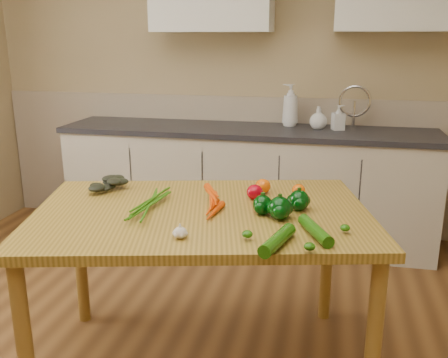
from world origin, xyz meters
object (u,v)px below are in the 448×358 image
object	(u,v)px
carrot_bunch	(193,200)
pepper_a	(263,205)
soap_bottle_c	(318,118)
pepper_c	(280,208)
soap_bottle_a	(290,105)
table	(202,229)
pepper_b	(299,201)
tomato_c	(298,190)
tomato_b	(263,186)
leafy_greens	(106,180)
soap_bottle_b	(338,117)
garlic_bulb	(180,233)
zucchini_b	(277,240)
tomato_a	(255,192)
zucchini_a	(315,230)

from	to	relation	value
carrot_bunch	pepper_a	world-z (taller)	pepper_a
soap_bottle_c	pepper_c	xyz separation A→B (m)	(-0.10, -1.74, -0.13)
soap_bottle_a	soap_bottle_c	bearing A→B (deg)	54.61
table	carrot_bunch	bearing A→B (deg)	142.72
pepper_b	tomato_c	size ratio (longest dim) A/B	1.44
table	soap_bottle_c	xyz separation A→B (m)	(0.45, 1.70, 0.26)
pepper_a	pepper_b	bearing A→B (deg)	28.92
carrot_bunch	tomato_b	distance (m)	0.41
soap_bottle_c	leafy_greens	distance (m)	1.82
carrot_bunch	pepper_b	xyz separation A→B (m)	(0.48, 0.07, 0.01)
soap_bottle_b	pepper_a	distance (m)	1.72
carrot_bunch	pepper_b	world-z (taller)	pepper_b
table	garlic_bulb	bearing A→B (deg)	-102.85
pepper_a	tomato_c	world-z (taller)	pepper_a
soap_bottle_c	zucchini_b	size ratio (longest dim) A/B	0.66
table	tomato_b	distance (m)	0.41
pepper_c	tomato_a	size ratio (longest dim) A/B	1.26
pepper_c	zucchini_a	world-z (taller)	pepper_c
soap_bottle_a	tomato_b	distance (m)	1.49
soap_bottle_a	zucchini_b	distance (m)	2.15
pepper_a	tomato_b	xyz separation A→B (m)	(-0.04, 0.31, -0.01)
tomato_b	tomato_c	bearing A→B (deg)	-2.89
soap_bottle_a	carrot_bunch	distance (m)	1.81
soap_bottle_a	tomato_c	world-z (taller)	soap_bottle_a
garlic_bulb	pepper_c	size ratio (longest dim) A/B	0.55
table	leafy_greens	bearing A→B (deg)	147.64
pepper_b	tomato_c	world-z (taller)	pepper_b
zucchini_a	soap_bottle_b	bearing A→B (deg)	87.50
pepper_b	zucchini_a	world-z (taller)	pepper_b
carrot_bunch	tomato_a	bearing A→B (deg)	22.53
pepper_b	leafy_greens	bearing A→B (deg)	174.35
leafy_greens	pepper_b	bearing A→B (deg)	-5.65
table	zucchini_b	world-z (taller)	zucchini_b
table	pepper_c	distance (m)	0.39
carrot_bunch	zucchini_a	bearing A→B (deg)	-35.16
pepper_a	zucchini_b	bearing A→B (deg)	-72.98
soap_bottle_b	tomato_b	bearing A→B (deg)	145.41
tomato_c	tomato_b	bearing A→B (deg)	177.11
carrot_bunch	garlic_bulb	size ratio (longest dim) A/B	5.12
soap_bottle_c	pepper_c	bearing A→B (deg)	64.08
garlic_bulb	pepper_c	bearing A→B (deg)	39.85
zucchini_a	zucchini_b	distance (m)	0.19
soap_bottle_a	zucchini_b	size ratio (longest dim) A/B	1.29
garlic_bulb	pepper_b	xyz separation A→B (m)	(0.43, 0.43, 0.02)
soap_bottle_c	soap_bottle_b	bearing A→B (deg)	154.06
carrot_bunch	leafy_greens	xyz separation A→B (m)	(-0.51, 0.17, 0.02)
soap_bottle_c	pepper_a	world-z (taller)	soap_bottle_c
leafy_greens	zucchini_b	distance (m)	1.07
soap_bottle_c	tomato_b	size ratio (longest dim) A/B	2.12
pepper_a	zucchini_b	distance (m)	0.36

